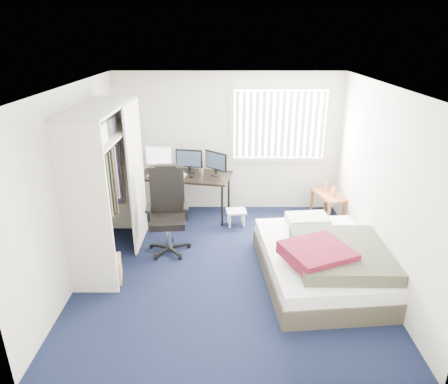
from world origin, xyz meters
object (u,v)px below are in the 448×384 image
office_chair (168,219)px  bed (324,261)px  desk (185,173)px  nightstand (328,197)px

office_chair → bed: bearing=-20.6°
desk → office_chair: bearing=-96.7°
office_chair → nightstand: bearing=21.4°
bed → nightstand: bearing=75.4°
office_chair → bed: size_ratio=0.60×
nightstand → office_chair: bearing=-158.6°
office_chair → nightstand: size_ratio=1.63×
desk → office_chair: (-0.15, -1.23, -0.31)m
office_chair → nightstand: (2.65, 1.04, -0.06)m
desk → nightstand: bearing=-4.4°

